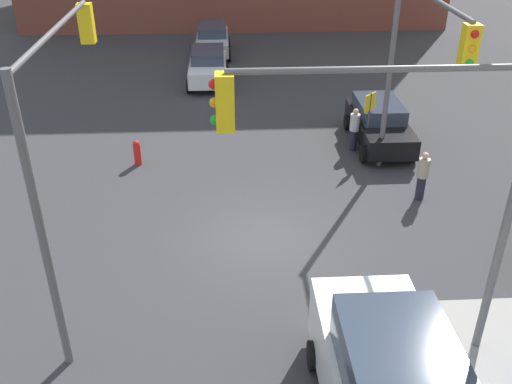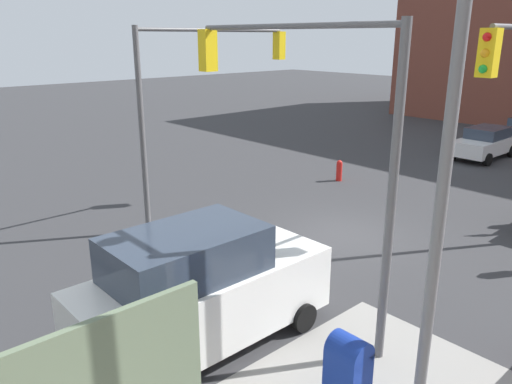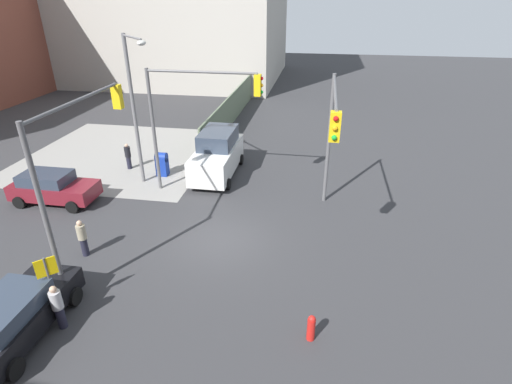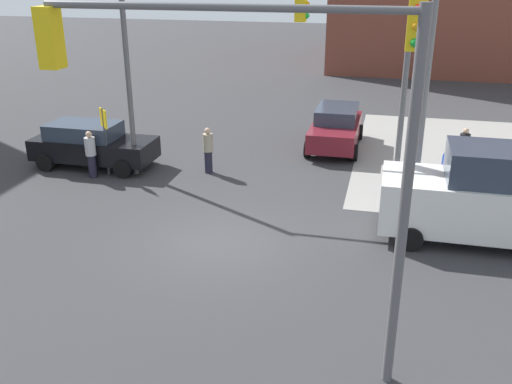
{
  "view_description": "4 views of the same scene",
  "coord_description": "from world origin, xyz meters",
  "px_view_note": "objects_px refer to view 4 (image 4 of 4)",
  "views": [
    {
      "loc": [
        13.68,
        -0.95,
        9.27
      ],
      "look_at": [
        1.48,
        -0.28,
        2.38
      ],
      "focal_mm": 40.0,
      "sensor_mm": 36.0,
      "label": 1
    },
    {
      "loc": [
        12.14,
        9.26,
        6.18
      ],
      "look_at": [
        2.18,
        -1.78,
        1.53
      ],
      "focal_mm": 35.0,
      "sensor_mm": 36.0,
      "label": 2
    },
    {
      "loc": [
        -14.32,
        -4.0,
        9.82
      ],
      "look_at": [
        1.87,
        -1.33,
        1.54
      ],
      "focal_mm": 28.0,
      "sensor_mm": 36.0,
      "label": 3
    },
    {
      "loc": [
        4.14,
        -13.11,
        7.01
      ],
      "look_at": [
        1.33,
        -1.4,
        2.15
      ],
      "focal_mm": 40.0,
      "sensor_mm": 36.0,
      "label": 4
    }
  ],
  "objects_px": {
    "street_lamp_corner": "(423,43)",
    "traffic_signal_ne_corner": "(409,61)",
    "traffic_signal_nw_corner": "(194,41)",
    "hatchback_maroon": "(336,127)",
    "pedestrian_walking_north": "(208,150)",
    "mailbox_blue": "(450,172)",
    "van_white_delivery": "(490,197)",
    "pedestrian_waiting": "(463,149)",
    "coupe_black": "(92,144)",
    "traffic_signal_se_corner": "(256,120)",
    "pedestrian_crossing": "(91,154)"
  },
  "relations": [
    {
      "from": "traffic_signal_ne_corner",
      "to": "mailbox_blue",
      "type": "relative_size",
      "value": 4.55
    },
    {
      "from": "pedestrian_waiting",
      "to": "traffic_signal_se_corner",
      "type": "bearing_deg",
      "value": 23.75
    },
    {
      "from": "van_white_delivery",
      "to": "pedestrian_walking_north",
      "type": "distance_m",
      "value": 9.54
    },
    {
      "from": "street_lamp_corner",
      "to": "traffic_signal_nw_corner",
      "type": "bearing_deg",
      "value": -171.61
    },
    {
      "from": "traffic_signal_ne_corner",
      "to": "van_white_delivery",
      "type": "relative_size",
      "value": 1.2
    },
    {
      "from": "street_lamp_corner",
      "to": "van_white_delivery",
      "type": "bearing_deg",
      "value": -62.31
    },
    {
      "from": "traffic_signal_nw_corner",
      "to": "van_white_delivery",
      "type": "relative_size",
      "value": 1.2
    },
    {
      "from": "street_lamp_corner",
      "to": "traffic_signal_ne_corner",
      "type": "bearing_deg",
      "value": -97.56
    },
    {
      "from": "coupe_black",
      "to": "pedestrian_walking_north",
      "type": "height_order",
      "value": "pedestrian_walking_north"
    },
    {
      "from": "street_lamp_corner",
      "to": "pedestrian_walking_north",
      "type": "relative_size",
      "value": 4.85
    },
    {
      "from": "hatchback_maroon",
      "to": "pedestrian_waiting",
      "type": "distance_m",
      "value": 5.08
    },
    {
      "from": "van_white_delivery",
      "to": "pedestrian_waiting",
      "type": "relative_size",
      "value": 3.33
    },
    {
      "from": "street_lamp_corner",
      "to": "mailbox_blue",
      "type": "height_order",
      "value": "street_lamp_corner"
    },
    {
      "from": "mailbox_blue",
      "to": "van_white_delivery",
      "type": "xyz_separation_m",
      "value": [
        0.7,
        -3.2,
        0.52
      ]
    },
    {
      "from": "traffic_signal_ne_corner",
      "to": "pedestrian_waiting",
      "type": "height_order",
      "value": "traffic_signal_ne_corner"
    },
    {
      "from": "street_lamp_corner",
      "to": "pedestrian_waiting",
      "type": "bearing_deg",
      "value": 44.9
    },
    {
      "from": "street_lamp_corner",
      "to": "pedestrian_waiting",
      "type": "relative_size",
      "value": 4.94
    },
    {
      "from": "pedestrian_walking_north",
      "to": "mailbox_blue",
      "type": "bearing_deg",
      "value": -163.32
    },
    {
      "from": "traffic_signal_se_corner",
      "to": "pedestrian_waiting",
      "type": "distance_m",
      "value": 13.37
    },
    {
      "from": "traffic_signal_ne_corner",
      "to": "van_white_delivery",
      "type": "xyz_separation_m",
      "value": [
        2.4,
        -0.46,
        -3.37
      ]
    },
    {
      "from": "coupe_black",
      "to": "pedestrian_walking_north",
      "type": "bearing_deg",
      "value": 4.24
    },
    {
      "from": "hatchback_maroon",
      "to": "street_lamp_corner",
      "type": "bearing_deg",
      "value": -52.55
    },
    {
      "from": "mailbox_blue",
      "to": "pedestrian_walking_north",
      "type": "relative_size",
      "value": 0.87
    },
    {
      "from": "street_lamp_corner",
      "to": "hatchback_maroon",
      "type": "relative_size",
      "value": 1.88
    },
    {
      "from": "hatchback_maroon",
      "to": "traffic_signal_se_corner",
      "type": "bearing_deg",
      "value": -90.05
    },
    {
      "from": "pedestrian_waiting",
      "to": "hatchback_maroon",
      "type": "bearing_deg",
      "value": -66.18
    },
    {
      "from": "traffic_signal_nw_corner",
      "to": "traffic_signal_ne_corner",
      "type": "bearing_deg",
      "value": -18.67
    },
    {
      "from": "traffic_signal_se_corner",
      "to": "hatchback_maroon",
      "type": "xyz_separation_m",
      "value": [
        0.01,
        13.77,
        -3.83
      ]
    },
    {
      "from": "traffic_signal_se_corner",
      "to": "pedestrian_waiting",
      "type": "bearing_deg",
      "value": 68.31
    },
    {
      "from": "mailbox_blue",
      "to": "pedestrian_waiting",
      "type": "bearing_deg",
      "value": 75.96
    },
    {
      "from": "pedestrian_waiting",
      "to": "pedestrian_walking_north",
      "type": "height_order",
      "value": "pedestrian_walking_north"
    },
    {
      "from": "traffic_signal_nw_corner",
      "to": "hatchback_maroon",
      "type": "height_order",
      "value": "traffic_signal_nw_corner"
    },
    {
      "from": "mailbox_blue",
      "to": "van_white_delivery",
      "type": "relative_size",
      "value": 0.26
    },
    {
      "from": "traffic_signal_nw_corner",
      "to": "traffic_signal_se_corner",
      "type": "bearing_deg",
      "value": -65.02
    },
    {
      "from": "hatchback_maroon",
      "to": "pedestrian_walking_north",
      "type": "distance_m",
      "value": 5.76
    },
    {
      "from": "van_white_delivery",
      "to": "pedestrian_walking_north",
      "type": "bearing_deg",
      "value": 159.09
    },
    {
      "from": "traffic_signal_ne_corner",
      "to": "street_lamp_corner",
      "type": "xyz_separation_m",
      "value": [
        0.44,
        3.28,
        0.05
      ]
    },
    {
      "from": "coupe_black",
      "to": "pedestrian_walking_north",
      "type": "xyz_separation_m",
      "value": [
        4.35,
        0.32,
        0.01
      ]
    },
    {
      "from": "street_lamp_corner",
      "to": "pedestrian_crossing",
      "type": "distance_m",
      "value": 11.53
    },
    {
      "from": "traffic_signal_se_corner",
      "to": "street_lamp_corner",
      "type": "bearing_deg",
      "value": 74.05
    },
    {
      "from": "traffic_signal_nw_corner",
      "to": "van_white_delivery",
      "type": "distance_m",
      "value": 10.01
    },
    {
      "from": "traffic_signal_se_corner",
      "to": "coupe_black",
      "type": "height_order",
      "value": "traffic_signal_se_corner"
    },
    {
      "from": "traffic_signal_se_corner",
      "to": "coupe_black",
      "type": "xyz_separation_m",
      "value": [
        -8.41,
        9.38,
        -3.83
      ]
    },
    {
      "from": "traffic_signal_se_corner",
      "to": "coupe_black",
      "type": "bearing_deg",
      "value": 131.9
    },
    {
      "from": "pedestrian_walking_north",
      "to": "traffic_signal_se_corner",
      "type": "bearing_deg",
      "value": 130.82
    },
    {
      "from": "hatchback_maroon",
      "to": "pedestrian_crossing",
      "type": "relative_size",
      "value": 2.57
    },
    {
      "from": "pedestrian_crossing",
      "to": "pedestrian_walking_north",
      "type": "height_order",
      "value": "pedestrian_crossing"
    },
    {
      "from": "traffic_signal_nw_corner",
      "to": "pedestrian_crossing",
      "type": "height_order",
      "value": "traffic_signal_nw_corner"
    },
    {
      "from": "traffic_signal_ne_corner",
      "to": "pedestrian_crossing",
      "type": "distance_m",
      "value": 11.08
    },
    {
      "from": "traffic_signal_nw_corner",
      "to": "mailbox_blue",
      "type": "height_order",
      "value": "traffic_signal_nw_corner"
    }
  ]
}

